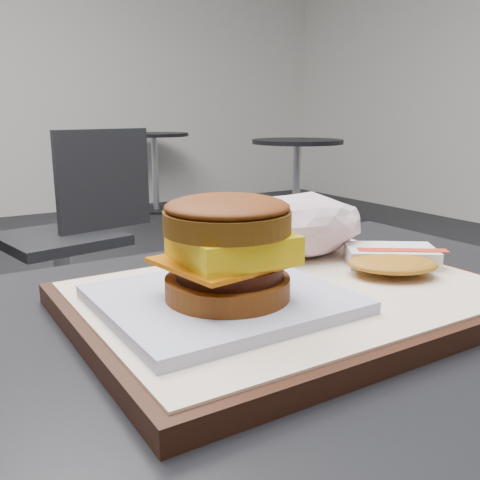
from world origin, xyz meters
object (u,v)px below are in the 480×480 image
Objects in this scene: serving_tray at (291,298)px; hash_brown at (392,259)px; breakfast_sandwich at (226,261)px; crumpled_wrapper at (300,224)px; neighbor_chair at (76,224)px.

hash_brown reaches higher than serving_tray.
crumpled_wrapper is (0.16, 0.11, -0.01)m from breakfast_sandwich.
crumpled_wrapper is 0.17× the size of neighbor_chair.
neighbor_chair reaches higher than hash_brown.
neighbor_chair is at bearing 81.40° from serving_tray.
serving_tray is at bearing 9.00° from breakfast_sandwich.
neighbor_chair is at bearing 85.37° from hash_brown.
crumpled_wrapper is at bearing 48.61° from serving_tray.
serving_tray is at bearing -98.60° from neighbor_chair.
breakfast_sandwich is 1.27× the size of crumpled_wrapper.
neighbor_chair reaches higher than serving_tray.
neighbor_chair is at bearing 83.74° from crumpled_wrapper.
neighbor_chair is (0.18, 1.64, -0.31)m from crumpled_wrapper.
crumpled_wrapper is 1.68m from neighbor_chair.
serving_tray is at bearing -131.39° from crumpled_wrapper.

